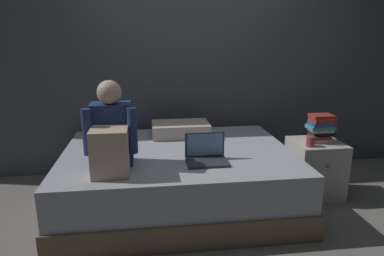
% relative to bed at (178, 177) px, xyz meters
% --- Properties ---
extents(ground_plane, '(8.00, 8.00, 0.00)m').
position_rel_bed_xyz_m(ground_plane, '(0.20, -0.30, -0.25)').
color(ground_plane, gray).
extents(wall_back, '(5.60, 0.10, 2.70)m').
position_rel_bed_xyz_m(wall_back, '(0.20, 0.90, 1.10)').
color(wall_back, '#4C4F54').
rests_on(wall_back, ground_plane).
extents(bed, '(2.00, 1.50, 0.51)m').
position_rel_bed_xyz_m(bed, '(0.00, 0.00, 0.00)').
color(bed, '#7A6047').
rests_on(bed, ground_plane).
extents(nightstand, '(0.44, 0.46, 0.53)m').
position_rel_bed_xyz_m(nightstand, '(1.30, 0.01, 0.01)').
color(nightstand, beige).
rests_on(nightstand, ground_plane).
extents(person_sitting, '(0.39, 0.44, 0.66)m').
position_rel_bed_xyz_m(person_sitting, '(-0.52, -0.35, 0.51)').
color(person_sitting, navy).
rests_on(person_sitting, bed).
extents(laptop, '(0.32, 0.23, 0.22)m').
position_rel_bed_xyz_m(laptop, '(0.20, -0.31, 0.31)').
color(laptop, '#333842').
rests_on(laptop, bed).
extents(pillow, '(0.56, 0.36, 0.13)m').
position_rel_bed_xyz_m(pillow, '(0.07, 0.45, 0.32)').
color(pillow, beige).
rests_on(pillow, bed).
extents(book_stack, '(0.23, 0.17, 0.25)m').
position_rel_bed_xyz_m(book_stack, '(1.32, 0.01, 0.41)').
color(book_stack, beige).
rests_on(book_stack, nightstand).
extents(mug, '(0.08, 0.08, 0.09)m').
position_rel_bed_xyz_m(mug, '(1.17, -0.11, 0.32)').
color(mug, '#933833').
rests_on(mug, nightstand).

